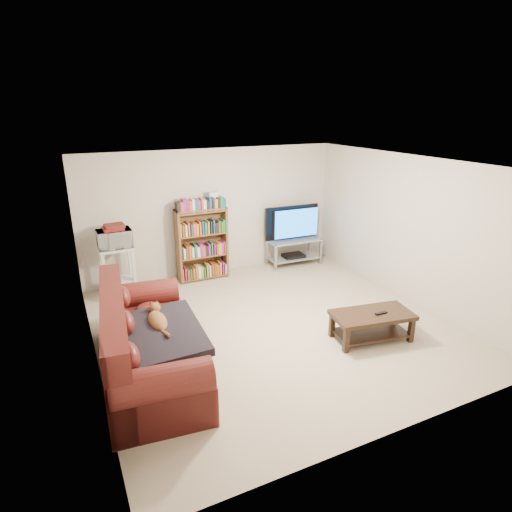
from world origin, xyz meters
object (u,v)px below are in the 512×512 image
coffee_table (372,321)px  tv_stand (294,247)px  bookshelf (202,243)px  sofa (144,348)px

coffee_table → tv_stand: (0.54, 3.10, 0.09)m
tv_stand → bookshelf: (-1.94, 0.07, 0.34)m
coffee_table → tv_stand: size_ratio=1.08×
sofa → coffee_table: size_ratio=2.13×
sofa → tv_stand: sofa is taller
sofa → bookshelf: size_ratio=1.86×
sofa → coffee_table: (3.05, -0.54, -0.07)m
tv_stand → bookshelf: bearing=180.0°
bookshelf → tv_stand: bearing=-1.9°
coffee_table → bookshelf: 3.50m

